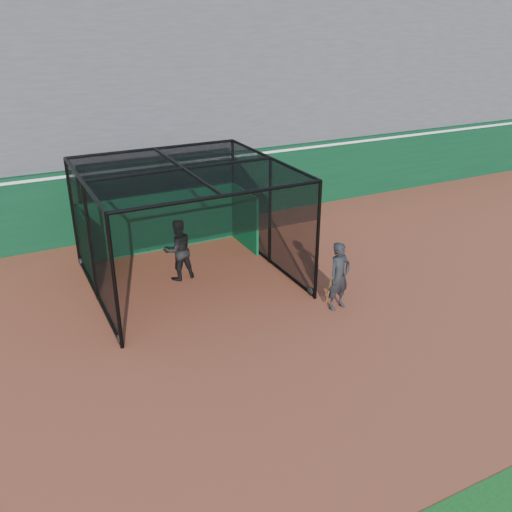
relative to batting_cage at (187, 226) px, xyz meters
name	(u,v)px	position (x,y,z in m)	size (l,w,h in m)	color
ground	(278,346)	(0.62, -4.19, -1.63)	(120.00, 120.00, 0.00)	brown
outfield_wall	(161,193)	(0.62, 4.31, -0.35)	(50.00, 0.50, 2.50)	#09331A
grandstand	(125,87)	(0.62, 8.08, 2.84)	(50.00, 7.85, 8.95)	#4C4C4F
batting_cage	(187,226)	(0.00, 0.00, 0.00)	(5.33, 5.31, 3.28)	black
batter	(178,250)	(-0.23, 0.18, -0.73)	(0.88, 0.68, 1.81)	black
on_deck_player	(339,276)	(2.88, -3.30, -0.73)	(0.74, 0.56, 1.82)	black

